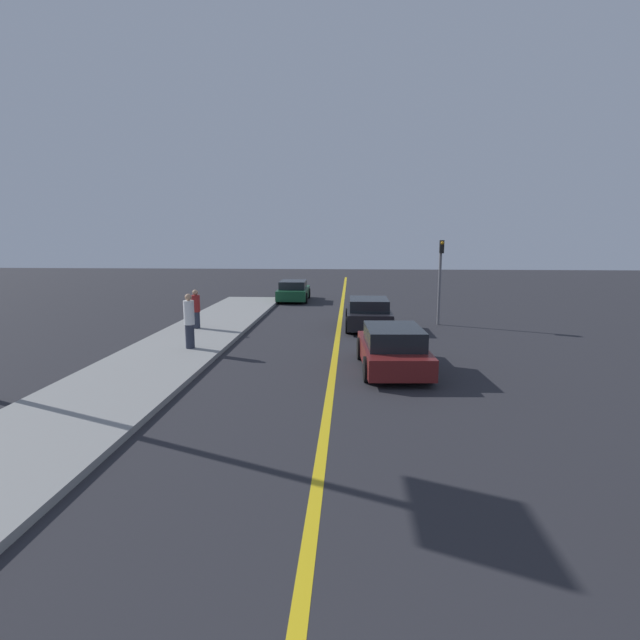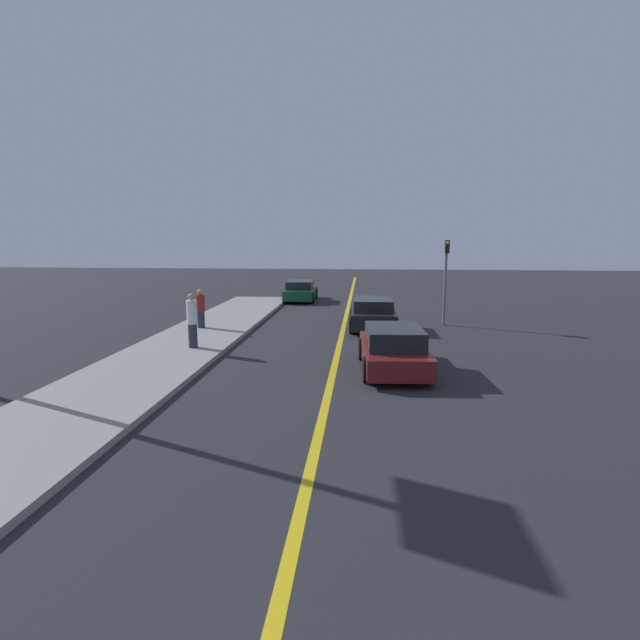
{
  "view_description": "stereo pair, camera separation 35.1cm",
  "coord_description": "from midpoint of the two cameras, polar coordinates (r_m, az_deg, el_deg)",
  "views": [
    {
      "loc": [
        0.49,
        0.41,
        3.83
      ],
      "look_at": [
        -0.35,
        13.98,
        1.55
      ],
      "focal_mm": 28.0,
      "sensor_mm": 36.0,
      "label": 1
    },
    {
      "loc": [
        0.84,
        0.43,
        3.83
      ],
      "look_at": [
        -0.35,
        13.98,
        1.55
      ],
      "focal_mm": 28.0,
      "sensor_mm": 36.0,
      "label": 2
    }
  ],
  "objects": [
    {
      "name": "car_near_right_lane",
      "position": [
        14.52,
        7.64,
        -3.3
      ],
      "size": [
        2.05,
        4.11,
        1.3
      ],
      "rotation": [
        0.0,
        0.0,
        0.06
      ],
      "color": "maroon",
      "rests_on": "ground_plane"
    },
    {
      "name": "car_far_distant",
      "position": [
        30.11,
        -3.38,
        3.32
      ],
      "size": [
        1.89,
        3.93,
        1.23
      ],
      "rotation": [
        0.0,
        0.0,
        0.02
      ],
      "color": "#144728",
      "rests_on": "ground_plane"
    },
    {
      "name": "car_ahead_center",
      "position": [
        21.06,
        5.08,
        0.73
      ],
      "size": [
        1.95,
        3.94,
        1.29
      ],
      "rotation": [
        0.0,
        0.0,
        0.01
      ],
      "color": "black",
      "rests_on": "ground_plane"
    },
    {
      "name": "traffic_light",
      "position": [
        22.2,
        13.13,
        5.27
      ],
      "size": [
        0.18,
        0.4,
        3.68
      ],
      "color": "slate",
      "rests_on": "ground_plane"
    },
    {
      "name": "sidewalk_left",
      "position": [
        16.51,
        -18.1,
        -4.1
      ],
      "size": [
        3.29,
        30.63,
        0.15
      ],
      "color": "gray",
      "rests_on": "ground_plane"
    },
    {
      "name": "road_center_line",
      "position": [
        18.0,
        1.36,
        -2.76
      ],
      "size": [
        0.2,
        60.0,
        0.01
      ],
      "color": "gold",
      "rests_on": "ground_plane"
    },
    {
      "name": "pedestrian_far_standing",
      "position": [
        20.81,
        -14.48,
        1.22
      ],
      "size": [
        0.35,
        0.35,
        1.57
      ],
      "color": "#282D3D",
      "rests_on": "sidewalk_left"
    },
    {
      "name": "pedestrian_mid_group",
      "position": [
        17.09,
        -15.28,
        -0.11
      ],
      "size": [
        0.35,
        0.35,
        1.82
      ],
      "color": "#282D3D",
      "rests_on": "sidewalk_left"
    }
  ]
}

